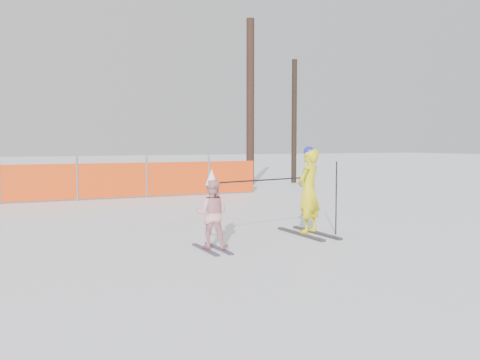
# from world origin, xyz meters

# --- Properties ---
(ground) EXTENTS (120.00, 120.00, 0.00)m
(ground) POSITION_xyz_m (0.00, 0.00, 0.00)
(ground) COLOR white
(ground) RESTS_ON ground
(adult) EXTENTS (0.65, 1.45, 1.57)m
(adult) POSITION_xyz_m (1.25, 0.30, 0.78)
(adult) COLOR black
(adult) RESTS_ON ground
(child) EXTENTS (0.64, 0.97, 1.24)m
(child) POSITION_xyz_m (-0.83, -0.23, 0.56)
(child) COLOR black
(child) RESTS_ON ground
(ski_poles) EXTENTS (2.43, 0.49, 1.31)m
(ski_poles) POSITION_xyz_m (0.82, 0.06, 0.87)
(ski_poles) COLOR black
(ski_poles) RESTS_ON ground
(tree_trunks) EXTENTS (2.34, 0.43, 6.37)m
(tree_trunks) POSITION_xyz_m (5.97, 10.90, 2.99)
(tree_trunks) COLOR black
(tree_trunks) RESTS_ON ground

